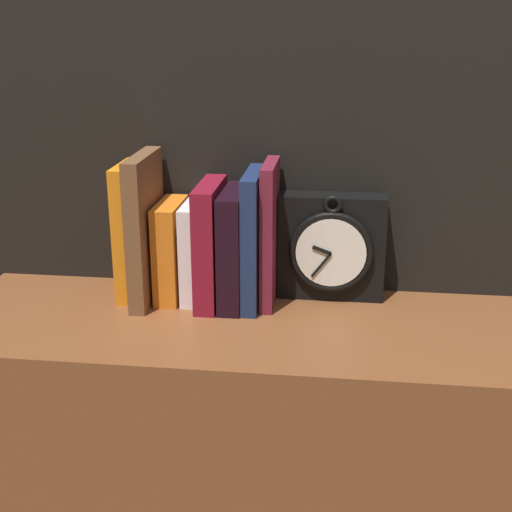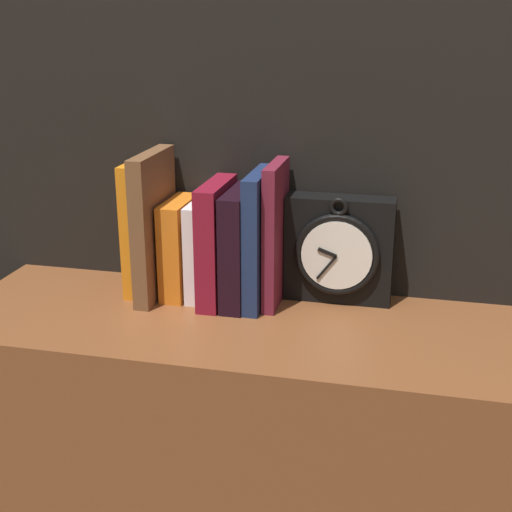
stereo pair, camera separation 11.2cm
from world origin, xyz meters
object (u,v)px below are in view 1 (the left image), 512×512
at_px(clock, 331,247).
at_px(book_slot4_white, 194,251).
at_px(book_slot2_brown, 145,229).
at_px(book_slot7_navy, 253,239).
at_px(book_slot3_orange, 171,250).
at_px(book_slot6_black, 234,247).
at_px(book_slot5_maroon, 210,244).
at_px(book_slot0_orange, 128,231).
at_px(book_slot1_maroon, 138,240).
at_px(book_slot8_maroon, 270,234).

relative_size(clock, book_slot4_white, 1.12).
height_order(book_slot2_brown, book_slot7_navy, book_slot2_brown).
bearing_deg(book_slot3_orange, book_slot6_black, -6.23).
bearing_deg(book_slot5_maroon, book_slot6_black, 1.07).
height_order(book_slot3_orange, book_slot4_white, same).
relative_size(clock, book_slot2_brown, 0.75).
distance_m(book_slot0_orange, book_slot4_white, 0.12).
bearing_deg(book_slot0_orange, clock, 4.53).
relative_size(book_slot4_white, book_slot7_navy, 0.74).
bearing_deg(book_slot1_maroon, book_slot8_maroon, -1.53).
bearing_deg(book_slot4_white, book_slot2_brown, -166.72).
relative_size(clock, book_slot6_black, 0.97).
bearing_deg(book_slot7_navy, book_slot6_black, -177.11).
bearing_deg(book_slot4_white, book_slot6_black, -10.57).
bearing_deg(book_slot8_maroon, clock, 16.95).
bearing_deg(clock, book_slot4_white, -173.11).
distance_m(book_slot4_white, book_slot6_black, 0.08).
height_order(clock, book_slot0_orange, book_slot0_orange).
height_order(clock, book_slot4_white, clock).
bearing_deg(clock, book_slot6_black, -165.55).
xyz_separation_m(book_slot1_maroon, book_slot7_navy, (0.21, -0.02, 0.02)).
bearing_deg(book_slot2_brown, book_slot3_orange, 23.88).
relative_size(book_slot2_brown, book_slot7_navy, 1.11).
distance_m(book_slot3_orange, book_slot8_maroon, 0.18).
bearing_deg(book_slot3_orange, book_slot7_navy, -4.17).
height_order(book_slot0_orange, book_slot2_brown, book_slot2_brown).
bearing_deg(book_slot1_maroon, book_slot0_orange, -171.74).
relative_size(book_slot2_brown, book_slot6_black, 1.29).
distance_m(clock, book_slot0_orange, 0.36).
bearing_deg(book_slot0_orange, book_slot7_navy, -3.25).
bearing_deg(book_slot2_brown, book_slot0_orange, 152.86).
distance_m(book_slot4_white, book_slot5_maroon, 0.04).
distance_m(book_slot0_orange, book_slot6_black, 0.19).
relative_size(book_slot7_navy, book_slot8_maroon, 0.94).
relative_size(book_slot3_orange, book_slot6_black, 0.86).
height_order(clock, book_slot1_maroon, book_slot1_maroon).
xyz_separation_m(clock, book_slot5_maroon, (-0.21, -0.04, 0.01)).
bearing_deg(clock, book_slot8_maroon, -163.05).
xyz_separation_m(book_slot0_orange, book_slot4_white, (0.12, -0.00, -0.03)).
xyz_separation_m(book_slot0_orange, book_slot2_brown, (0.04, -0.02, 0.01)).
distance_m(book_slot3_orange, book_slot7_navy, 0.15).
xyz_separation_m(clock, book_slot4_white, (-0.24, -0.03, -0.01)).
bearing_deg(book_slot0_orange, book_slot2_brown, -27.14).
bearing_deg(book_slot5_maroon, book_slot0_orange, 174.23).
xyz_separation_m(book_slot2_brown, book_slot7_navy, (0.19, 0.01, -0.01)).
xyz_separation_m(book_slot6_black, book_slot8_maroon, (0.06, 0.01, 0.02)).
distance_m(book_slot1_maroon, book_slot6_black, 0.17).
bearing_deg(book_slot1_maroon, book_slot3_orange, -4.30).
height_order(book_slot4_white, book_slot5_maroon, book_slot5_maroon).
distance_m(book_slot1_maroon, book_slot3_orange, 0.06).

